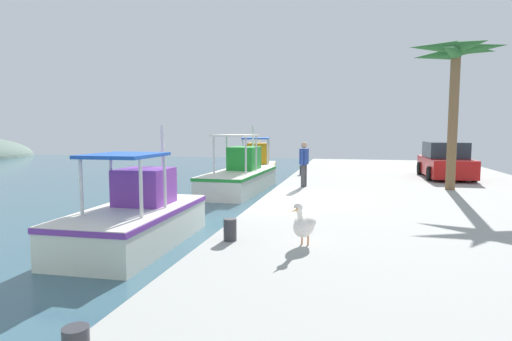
# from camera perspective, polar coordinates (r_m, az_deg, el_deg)

# --- Properties ---
(quay_pier) EXTENTS (36.00, 10.00, 0.80)m
(quay_pier) POSITION_cam_1_polar(r_m,az_deg,el_deg) (12.92, 23.28, -5.97)
(quay_pier) COLOR #9E9E99
(quay_pier) RESTS_ON ground
(fishing_boat_second) EXTENTS (4.72, 2.23, 3.01)m
(fishing_boat_second) POSITION_cam_1_polar(r_m,az_deg,el_deg) (10.90, -16.22, -6.36)
(fishing_boat_second) COLOR silver
(fishing_boat_second) RESTS_ON ground
(fishing_boat_third) EXTENTS (6.60, 2.36, 3.12)m
(fishing_boat_third) POSITION_cam_1_polar(r_m,az_deg,el_deg) (19.65, -2.19, -0.77)
(fishing_boat_third) COLOR silver
(fishing_boat_third) RESTS_ON ground
(fishing_boat_fourth) EXTENTS (6.03, 2.93, 2.62)m
(fishing_boat_fourth) POSITION_cam_1_polar(r_m,az_deg,el_deg) (25.69, 0.14, 0.61)
(fishing_boat_fourth) COLOR white
(fishing_boat_fourth) RESTS_ON ground
(pelican) EXTENTS (0.97, 0.51, 0.82)m
(pelican) POSITION_cam_1_polar(r_m,az_deg,el_deg) (7.58, 6.66, -7.28)
(pelican) COLOR tan
(pelican) RESTS_ON quay_pier
(fisherman_standing) EXTENTS (0.60, 0.31, 1.65)m
(fisherman_standing) POSITION_cam_1_polar(r_m,az_deg,el_deg) (15.34, 6.63, 1.14)
(fisherman_standing) COLOR #3F3F42
(fisherman_standing) RESTS_ON quay_pier
(parked_car) EXTENTS (4.10, 1.88, 1.57)m
(parked_car) POSITION_cam_1_polar(r_m,az_deg,el_deg) (19.96, 24.62, 1.13)
(parked_car) COLOR black
(parked_car) RESTS_ON quay_pier
(mooring_bollard_third) EXTENTS (0.25, 0.25, 0.42)m
(mooring_bollard_third) POSITION_cam_1_polar(r_m,az_deg,el_deg) (7.90, -3.60, -8.14)
(mooring_bollard_third) COLOR #333338
(mooring_bollard_third) RESTS_ON quay_pier
(mooring_bollard_fourth) EXTENTS (0.24, 0.24, 0.45)m
(mooring_bollard_fourth) POSITION_cam_1_polar(r_m,az_deg,el_deg) (19.55, 6.38, 0.07)
(mooring_bollard_fourth) COLOR #333338
(mooring_bollard_fourth) RESTS_ON quay_pier
(palm_tree) EXTENTS (2.65, 3.22, 5.13)m
(palm_tree) POSITION_cam_1_polar(r_m,az_deg,el_deg) (16.13, 25.89, 13.03)
(palm_tree) COLOR brown
(palm_tree) RESTS_ON quay_pier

